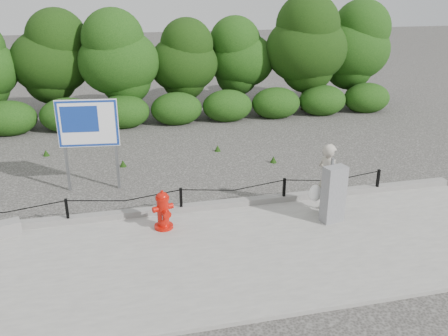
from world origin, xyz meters
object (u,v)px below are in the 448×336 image
pedestrian (327,179)px  advertising_sign (88,128)px  fire_hydrant (163,210)px  utility_cabinet (333,194)px

pedestrian → advertising_sign: bearing=44.2°
fire_hydrant → pedestrian: 3.74m
fire_hydrant → utility_cabinet: utility_cabinet is taller
advertising_sign → pedestrian: bearing=-20.6°
fire_hydrant → advertising_sign: advertising_sign is taller
pedestrian → utility_cabinet: pedestrian is taller
fire_hydrant → utility_cabinet: size_ratio=0.62×
fire_hydrant → pedestrian: pedestrian is taller
fire_hydrant → utility_cabinet: bearing=-25.2°
pedestrian → fire_hydrant: bearing=70.7°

